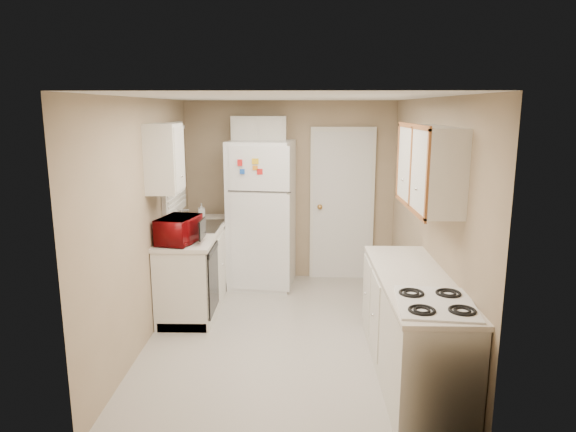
{
  "coord_description": "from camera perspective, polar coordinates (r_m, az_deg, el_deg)",
  "views": [
    {
      "loc": [
        0.12,
        -4.96,
        2.3
      ],
      "look_at": [
        0.0,
        0.5,
        1.15
      ],
      "focal_mm": 32.0,
      "sensor_mm": 36.0,
      "label": 1
    }
  ],
  "objects": [
    {
      "name": "wall_back",
      "position": [
        6.95,
        0.25,
        2.79
      ],
      "size": [
        2.8,
        2.8,
        0.0
      ],
      "primitive_type": "plane",
      "color": "tan",
      "rests_on": "floor"
    },
    {
      "name": "upper_cabinet_right",
      "position": [
        4.63,
        15.47,
        5.26
      ],
      "size": [
        0.3,
        1.2,
        0.7
      ],
      "primitive_type": "cube",
      "color": "silver",
      "rests_on": "wall_right"
    },
    {
      "name": "left_counter",
      "position": [
        6.26,
        -10.08,
        -5.48
      ],
      "size": [
        0.6,
        1.8,
        0.9
      ],
      "primitive_type": "cube",
      "color": "silver",
      "rests_on": "floor"
    },
    {
      "name": "window_blinds",
      "position": [
        6.22,
        -12.56,
        5.16
      ],
      "size": [
        0.1,
        0.98,
        1.08
      ],
      "primitive_type": "cube",
      "color": "silver",
      "rests_on": "wall_left"
    },
    {
      "name": "cabinet_over_fridge",
      "position": [
        6.73,
        -3.22,
        9.33
      ],
      "size": [
        0.7,
        0.3,
        0.4
      ],
      "primitive_type": "cube",
      "color": "silver",
      "rests_on": "wall_back"
    },
    {
      "name": "wall_right",
      "position": [
        5.24,
        15.38,
        -0.66
      ],
      "size": [
        3.8,
        3.8,
        0.0
      ],
      "primitive_type": "plane",
      "color": "tan",
      "rests_on": "floor"
    },
    {
      "name": "sink",
      "position": [
        6.3,
        -9.96,
        -1.51
      ],
      "size": [
        0.54,
        0.74,
        0.16
      ],
      "primitive_type": "cube",
      "color": "gray",
      "rests_on": "left_counter"
    },
    {
      "name": "floor",
      "position": [
        5.47,
        -0.11,
        -12.99
      ],
      "size": [
        3.8,
        3.8,
        0.0
      ],
      "primitive_type": "plane",
      "color": "beige",
      "rests_on": "ground"
    },
    {
      "name": "wall_left",
      "position": [
        5.3,
        -15.44,
        -0.52
      ],
      "size": [
        3.8,
        3.8,
        0.0
      ],
      "primitive_type": "plane",
      "color": "tan",
      "rests_on": "floor"
    },
    {
      "name": "right_counter",
      "position": [
        4.65,
        13.61,
        -11.87
      ],
      "size": [
        0.6,
        2.0,
        0.9
      ],
      "primitive_type": "cube",
      "color": "silver",
      "rests_on": "floor"
    },
    {
      "name": "refrigerator",
      "position": [
        6.68,
        -2.91,
        0.21
      ],
      "size": [
        0.88,
        0.86,
        1.9
      ],
      "primitive_type": "cube",
      "rotation": [
        0.0,
        0.0,
        -0.14
      ],
      "color": "silver",
      "rests_on": "floor"
    },
    {
      "name": "dishwasher",
      "position": [
        5.64,
        -8.37,
        -6.97
      ],
      "size": [
        0.03,
        0.58,
        0.72
      ],
      "primitive_type": "cube",
      "color": "black",
      "rests_on": "floor"
    },
    {
      "name": "ceiling",
      "position": [
        4.96,
        -0.13,
        13.05
      ],
      "size": [
        3.8,
        3.8,
        0.0
      ],
      "primitive_type": "plane",
      "color": "white",
      "rests_on": "floor"
    },
    {
      "name": "interior_door",
      "position": [
        6.96,
        6.01,
        1.24
      ],
      "size": [
        0.86,
        0.06,
        2.08
      ],
      "primitive_type": "cube",
      "color": "silver",
      "rests_on": "floor"
    },
    {
      "name": "stove",
      "position": [
        4.14,
        15.67,
        -15.72
      ],
      "size": [
        0.62,
        0.73,
        0.82
      ],
      "primitive_type": "cube",
      "rotation": [
        0.0,
        0.0,
        -0.11
      ],
      "color": "silver",
      "rests_on": "floor"
    },
    {
      "name": "soap_bottle",
      "position": [
        6.77,
        -9.59,
        0.65
      ],
      "size": [
        0.1,
        0.1,
        0.19
      ],
      "primitive_type": "imported",
      "rotation": [
        0.0,
        0.0,
        0.24
      ],
      "color": "silver",
      "rests_on": "left_counter"
    },
    {
      "name": "wall_front",
      "position": [
        3.25,
        -0.91,
        -7.88
      ],
      "size": [
        2.8,
        2.8,
        0.0
      ],
      "primitive_type": "plane",
      "color": "tan",
      "rests_on": "floor"
    },
    {
      "name": "microwave",
      "position": [
        5.54,
        -12.03,
        -1.41
      ],
      "size": [
        0.55,
        0.38,
        0.33
      ],
      "primitive_type": "imported",
      "rotation": [
        0.0,
        0.0,
        1.36
      ],
      "color": "maroon",
      "rests_on": "left_counter"
    },
    {
      "name": "upper_cabinet_left",
      "position": [
        5.38,
        -13.59,
        6.23
      ],
      "size": [
        0.3,
        0.45,
        0.7
      ],
      "primitive_type": "cube",
      "color": "silver",
      "rests_on": "wall_left"
    }
  ]
}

